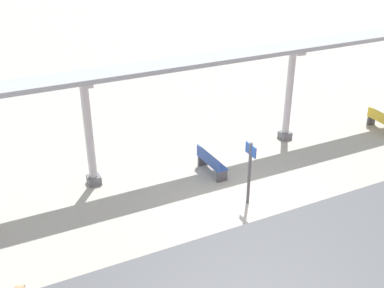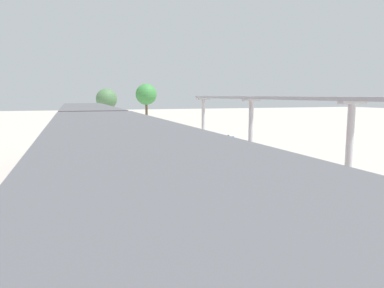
{
  "view_description": "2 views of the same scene",
  "coord_description": "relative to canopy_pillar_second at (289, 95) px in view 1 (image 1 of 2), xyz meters",
  "views": [
    {
      "loc": [
        -10.34,
        7.14,
        8.62
      ],
      "look_at": [
        1.4,
        1.4,
        2.0
      ],
      "focal_mm": 43.79,
      "sensor_mm": 36.0,
      "label": 1
    },
    {
      "loc": [
        -6.52,
        -15.17,
        4.01
      ],
      "look_at": [
        -1.12,
        0.86,
        1.72
      ],
      "focal_mm": 33.6,
      "sensor_mm": 36.0,
      "label": 2
    }
  ],
  "objects": [
    {
      "name": "canopy_pillar_second",
      "position": [
        0.0,
        0.0,
        0.0
      ],
      "size": [
        1.1,
        0.44,
        3.8
      ],
      "color": "slate",
      "rests_on": "ground"
    },
    {
      "name": "platform_info_sign",
      "position": [
        -3.37,
        3.94,
        -0.6
      ],
      "size": [
        0.56,
        0.1,
        2.2
      ],
      "color": "#4C4C51",
      "rests_on": "ground"
    },
    {
      "name": "bench_near_end",
      "position": [
        -1.15,
        4.13,
        -1.48
      ],
      "size": [
        1.52,
        0.51,
        0.86
      ],
      "color": "#2D4B9C",
      "rests_on": "ground"
    },
    {
      "name": "ground_plane",
      "position": [
        -3.7,
        4.04,
        -1.93
      ],
      "size": [
        176.0,
        176.0,
        0.0
      ],
      "primitive_type": "plane",
      "color": "#B4ADA2"
    },
    {
      "name": "canopy_pillar_third",
      "position": [
        0.0,
        8.11,
        0.0
      ],
      "size": [
        1.1,
        0.44,
        3.8
      ],
      "color": "slate",
      "rests_on": "ground"
    },
    {
      "name": "canopy_beam",
      "position": [
        0.0,
        3.89,
        1.96
      ],
      "size": [
        1.2,
        25.63,
        0.16
      ],
      "primitive_type": "cube",
      "color": "#A8AAB2",
      "rests_on": "canopy_pillar_nearest"
    },
    {
      "name": "tactile_edge_strip",
      "position": [
        -7.6,
        4.04,
        -1.92
      ],
      "size": [
        0.49,
        31.72,
        0.01
      ],
      "primitive_type": "cube",
      "color": "gold",
      "rests_on": "ground"
    },
    {
      "name": "bench_far_end",
      "position": [
        -1.18,
        -4.19,
        -1.48
      ],
      "size": [
        1.51,
        0.49,
        0.86
      ],
      "color": "gold",
      "rests_on": "ground"
    }
  ]
}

